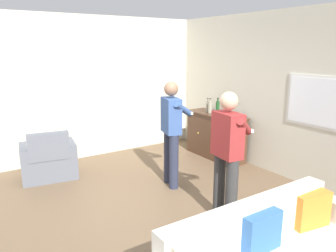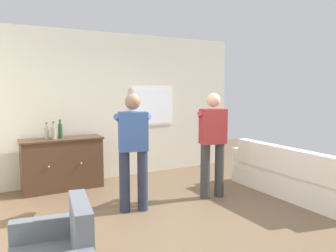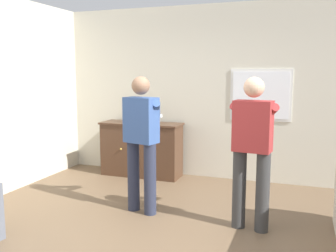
{
  "view_description": "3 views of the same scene",
  "coord_description": "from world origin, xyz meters",
  "px_view_note": "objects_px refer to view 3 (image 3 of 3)",
  "views": [
    {
      "loc": [
        3.66,
        -2.0,
        2.18
      ],
      "look_at": [
        0.03,
        0.38,
        1.14
      ],
      "focal_mm": 35.0,
      "sensor_mm": 36.0,
      "label": 1
    },
    {
      "loc": [
        -2.26,
        -3.45,
        1.77
      ],
      "look_at": [
        -0.08,
        0.48,
        1.24
      ],
      "focal_mm": 35.0,
      "sensor_mm": 36.0,
      "label": 2
    },
    {
      "loc": [
        1.35,
        -3.34,
        1.72
      ],
      "look_at": [
        -0.08,
        0.63,
        1.12
      ],
      "focal_mm": 40.0,
      "sensor_mm": 36.0,
      "label": 3
    }
  ],
  "objects_px": {
    "bottle_wine_green": "(142,115)",
    "person_standing_right": "(252,146)",
    "sideboard_cabinet": "(141,149)",
    "bottle_liquor_amber": "(127,116)",
    "person_standing_left": "(142,138)",
    "bottle_spirits_clear": "(133,116)"
  },
  "relations": [
    {
      "from": "sideboard_cabinet",
      "to": "person_standing_right",
      "type": "xyz_separation_m",
      "value": [
        2.02,
        -1.6,
        0.49
      ]
    },
    {
      "from": "sideboard_cabinet",
      "to": "bottle_liquor_amber",
      "type": "height_order",
      "value": "bottle_liquor_amber"
    },
    {
      "from": "bottle_liquor_amber",
      "to": "sideboard_cabinet",
      "type": "bearing_deg",
      "value": 6.42
    },
    {
      "from": "bottle_wine_green",
      "to": "person_standing_right",
      "type": "relative_size",
      "value": 0.19
    },
    {
      "from": "sideboard_cabinet",
      "to": "bottle_liquor_amber",
      "type": "relative_size",
      "value": 4.72
    },
    {
      "from": "bottle_wine_green",
      "to": "person_standing_right",
      "type": "bearing_deg",
      "value": -38.88
    },
    {
      "from": "bottle_wine_green",
      "to": "person_standing_right",
      "type": "xyz_separation_m",
      "value": [
        2.03,
        -1.64,
        -0.09
      ]
    },
    {
      "from": "sideboard_cabinet",
      "to": "bottle_spirits_clear",
      "type": "height_order",
      "value": "bottle_spirits_clear"
    },
    {
      "from": "bottle_liquor_amber",
      "to": "bottle_spirits_clear",
      "type": "relative_size",
      "value": 0.97
    },
    {
      "from": "bottle_liquor_amber",
      "to": "person_standing_left",
      "type": "xyz_separation_m",
      "value": [
        0.92,
        -1.5,
        -0.07
      ]
    },
    {
      "from": "person_standing_left",
      "to": "person_standing_right",
      "type": "distance_m",
      "value": 1.34
    },
    {
      "from": "sideboard_cabinet",
      "to": "person_standing_right",
      "type": "relative_size",
      "value": 0.81
    },
    {
      "from": "person_standing_left",
      "to": "person_standing_right",
      "type": "relative_size",
      "value": 1.0
    },
    {
      "from": "bottle_spirits_clear",
      "to": "person_standing_left",
      "type": "relative_size",
      "value": 0.18
    },
    {
      "from": "sideboard_cabinet",
      "to": "person_standing_left",
      "type": "bearing_deg",
      "value": -65.84
    },
    {
      "from": "bottle_wine_green",
      "to": "person_standing_left",
      "type": "relative_size",
      "value": 0.19
    },
    {
      "from": "sideboard_cabinet",
      "to": "person_standing_left",
      "type": "relative_size",
      "value": 0.81
    },
    {
      "from": "sideboard_cabinet",
      "to": "person_standing_right",
      "type": "distance_m",
      "value": 2.62
    },
    {
      "from": "bottle_wine_green",
      "to": "person_standing_right",
      "type": "height_order",
      "value": "person_standing_right"
    },
    {
      "from": "sideboard_cabinet",
      "to": "bottle_spirits_clear",
      "type": "xyz_separation_m",
      "value": [
        -0.13,
        -0.05,
        0.56
      ]
    },
    {
      "from": "bottle_wine_green",
      "to": "sideboard_cabinet",
      "type": "bearing_deg",
      "value": -78.22
    },
    {
      "from": "person_standing_right",
      "to": "bottle_spirits_clear",
      "type": "bearing_deg",
      "value": 144.28
    }
  ]
}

